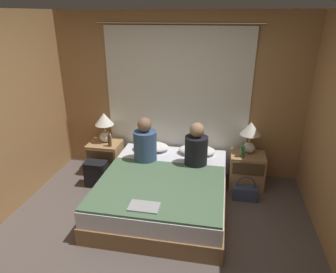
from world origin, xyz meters
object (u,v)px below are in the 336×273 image
at_px(pillow_right, 197,150).
at_px(beer_bottle_on_right_stand, 243,151).
at_px(nightstand_right, 247,170).
at_px(person_right_in_bed, 196,148).
at_px(pillow_left, 151,147).
at_px(person_left_in_bed, 145,143).
at_px(bed, 164,190).
at_px(nightstand_left, 105,157).
at_px(backpack_on_floor, 96,172).
at_px(beer_bottle_on_left_stand, 110,141).
at_px(handbag_on_floor, 245,192).
at_px(lamp_left, 104,124).
at_px(laptop_on_bed, 144,207).
at_px(lamp_right, 250,133).

bearing_deg(pillow_right, beer_bottle_on_right_stand, -11.20).
relative_size(nightstand_right, person_right_in_bed, 0.81).
height_order(pillow_left, pillow_right, same).
relative_size(pillow_left, person_left_in_bed, 0.86).
relative_size(bed, pillow_left, 3.45).
height_order(bed, nightstand_right, nightstand_right).
relative_size(nightstand_left, backpack_on_floor, 1.31).
height_order(nightstand_right, backpack_on_floor, nightstand_right).
relative_size(beer_bottle_on_left_stand, handbag_on_floor, 0.66).
xyz_separation_m(lamp_left, beer_bottle_on_left_stand, (0.14, -0.17, -0.21)).
relative_size(nightstand_left, laptop_on_bed, 1.53).
relative_size(laptop_on_bed, backpack_on_floor, 0.86).
bearing_deg(backpack_on_floor, pillow_left, 31.99).
relative_size(bed, laptop_on_bed, 5.79).
bearing_deg(person_left_in_bed, pillow_right, 27.37).
distance_m(nightstand_left, beer_bottle_on_right_stand, 2.19).
xyz_separation_m(pillow_left, pillow_right, (0.72, 0.00, 0.00)).
xyz_separation_m(nightstand_left, nightstand_right, (2.25, 0.00, 0.00)).
bearing_deg(handbag_on_floor, pillow_right, 149.45).
bearing_deg(lamp_right, beer_bottle_on_right_stand, -119.17).
xyz_separation_m(pillow_left, laptop_on_bed, (0.29, -1.52, -0.02)).
distance_m(nightstand_left, person_left_in_bed, 0.96).
bearing_deg(beer_bottle_on_right_stand, handbag_on_floor, -77.09).
height_order(bed, handbag_on_floor, bed).
bearing_deg(lamp_left, backpack_on_floor, -87.89).
distance_m(laptop_on_bed, handbag_on_floor, 1.64).
bearing_deg(person_right_in_bed, nightstand_right, 24.17).
distance_m(bed, nightstand_right, 1.34).
distance_m(lamp_left, handbag_on_floor, 2.38).
height_order(beer_bottle_on_left_stand, beer_bottle_on_right_stand, beer_bottle_on_left_stand).
bearing_deg(laptop_on_bed, lamp_left, 124.15).
bearing_deg(lamp_right, handbag_on_floor, -93.16).
bearing_deg(lamp_left, lamp_right, 0.00).
bearing_deg(pillow_left, handbag_on_floor, -16.62).
distance_m(nightstand_left, backpack_on_floor, 0.43).
relative_size(nightstand_left, nightstand_right, 1.00).
xyz_separation_m(person_left_in_bed, backpack_on_floor, (-0.75, -0.10, -0.50)).
height_order(nightstand_right, person_left_in_bed, person_left_in_bed).
relative_size(lamp_right, person_right_in_bed, 0.75).
xyz_separation_m(bed, pillow_right, (0.36, 0.76, 0.28)).
bearing_deg(pillow_left, lamp_left, 177.07).
distance_m(beer_bottle_on_left_stand, beer_bottle_on_right_stand, 2.02).
distance_m(nightstand_left, nightstand_right, 2.25).
xyz_separation_m(lamp_right, laptop_on_bed, (-1.19, -1.56, -0.34)).
relative_size(nightstand_left, lamp_right, 1.07).
distance_m(bed, nightstand_left, 1.34).
bearing_deg(backpack_on_floor, beer_bottle_on_right_stand, 8.87).
bearing_deg(person_right_in_bed, beer_bottle_on_left_stand, 170.18).
distance_m(lamp_right, handbag_on_floor, 0.86).
height_order(beer_bottle_on_left_stand, handbag_on_floor, beer_bottle_on_left_stand).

